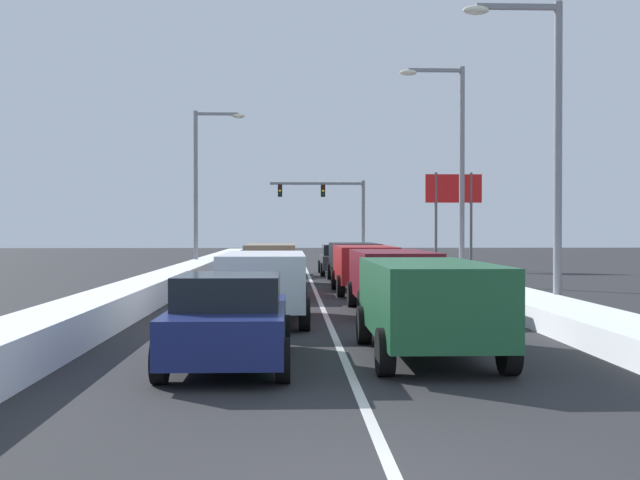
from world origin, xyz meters
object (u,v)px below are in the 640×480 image
sedan_navy_center_lane_nearest (229,319)px  roadside_sign_right (453,199)px  traffic_light_gantry (334,202)px  street_lamp_right_mid (454,156)px  sedan_gray_center_lane_third (274,275)px  suv_tan_center_lane_fourth (271,260)px  sedan_silver_center_lane_fifth (272,260)px  suv_green_right_lane_nearest (428,300)px  street_lamp_left_mid (203,177)px  street_lamp_right_near (545,128)px  suv_white_center_lane_second (264,280)px  suv_black_right_lane_fourth (354,258)px  suv_maroon_right_lane_second (392,275)px  sedan_charcoal_right_lane_fifth (339,259)px

sedan_navy_center_lane_nearest → roadside_sign_right: (10.24, 30.84, 3.25)m
traffic_light_gantry → street_lamp_right_mid: 30.46m
sedan_gray_center_lane_third → suv_tan_center_lane_fourth: size_ratio=0.92×
sedan_silver_center_lane_fifth → roadside_sign_right: roadside_sign_right is taller
suv_green_right_lane_nearest → street_lamp_left_mid: street_lamp_left_mid is taller
suv_tan_center_lane_fourth → street_lamp_right_near: 14.00m
sedan_navy_center_lane_nearest → suv_white_center_lane_second: size_ratio=0.92×
suv_black_right_lane_fourth → street_lamp_left_mid: size_ratio=0.58×
street_lamp_right_near → suv_tan_center_lane_fourth: bearing=124.0°
suv_maroon_right_lane_second → sedan_charcoal_right_lane_fifth: suv_maroon_right_lane_second is taller
suv_maroon_right_lane_second → sedan_silver_center_lane_fifth: 18.12m
suv_maroon_right_lane_second → street_lamp_left_mid: 21.22m
suv_white_center_lane_second → street_lamp_left_mid: (-3.86, 21.48, 3.99)m
sedan_charcoal_right_lane_fifth → street_lamp_left_mid: 8.24m
suv_tan_center_lane_fourth → sedan_silver_center_lane_fifth: 7.08m
sedan_charcoal_right_lane_fifth → sedan_gray_center_lane_third: size_ratio=1.00×
suv_maroon_right_lane_second → sedan_navy_center_lane_nearest: 8.88m
suv_tan_center_lane_fourth → roadside_sign_right: roadside_sign_right is taller
suv_maroon_right_lane_second → suv_tan_center_lane_fourth: same height
suv_white_center_lane_second → suv_tan_center_lane_fourth: bearing=90.6°
suv_green_right_lane_nearest → roadside_sign_right: roadside_sign_right is taller
suv_green_right_lane_nearest → suv_maroon_right_lane_second: 7.40m
sedan_gray_center_lane_third → suv_tan_center_lane_fourth: (-0.25, 5.78, 0.25)m
sedan_charcoal_right_lane_fifth → sedan_silver_center_lane_fifth: same height
suv_green_right_lane_nearest → sedan_charcoal_right_lane_fifth: (0.09, 25.90, -0.25)m
suv_black_right_lane_fourth → traffic_light_gantry: traffic_light_gantry is taller
street_lamp_left_mid → roadside_sign_right: bearing=13.3°
suv_green_right_lane_nearest → roadside_sign_right: (6.84, 30.18, 3.00)m
traffic_light_gantry → sedan_silver_center_lane_fifth: bearing=-100.8°
suv_black_right_lane_fourth → sedan_navy_center_lane_nearest: size_ratio=1.09×
suv_green_right_lane_nearest → suv_white_center_lane_second: 6.24m
suv_tan_center_lane_fourth → street_lamp_right_mid: size_ratio=0.55×
street_lamp_left_mid → suv_maroon_right_lane_second: bearing=-69.6°
sedan_charcoal_right_lane_fifth → sedan_gray_center_lane_third: bearing=-102.5°
street_lamp_right_mid → suv_white_center_lane_second: bearing=-120.3°
suv_white_center_lane_second → street_lamp_right_mid: (7.29, 12.49, 4.24)m
traffic_light_gantry → suv_black_right_lane_fourth: bearing=-91.5°
suv_green_right_lane_nearest → suv_maroon_right_lane_second: bearing=87.2°
suv_maroon_right_lane_second → roadside_sign_right: roadside_sign_right is taller
street_lamp_right_mid → street_lamp_left_mid: 14.32m
sedan_silver_center_lane_fifth → street_lamp_right_mid: size_ratio=0.51×
sedan_navy_center_lane_nearest → street_lamp_left_mid: 28.13m
suv_green_right_lane_nearest → sedan_gray_center_lane_third: 12.62m
sedan_charcoal_right_lane_fifth → street_lamp_right_mid: bearing=-62.4°
street_lamp_right_near → street_lamp_left_mid: size_ratio=0.99×
suv_tan_center_lane_fourth → street_lamp_right_mid: (7.43, -0.12, 4.24)m
traffic_light_gantry → sedan_charcoal_right_lane_fifth: bearing=-92.6°
traffic_light_gantry → suv_tan_center_lane_fourth: bearing=-98.1°
sedan_charcoal_right_lane_fifth → street_lamp_right_near: size_ratio=0.54×
street_lamp_right_near → sedan_silver_center_lane_fifth: bearing=112.8°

